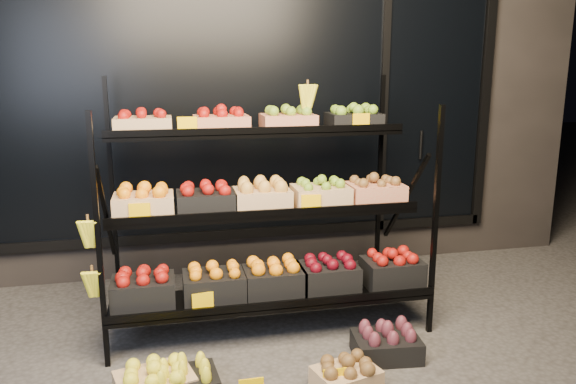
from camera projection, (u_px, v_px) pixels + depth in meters
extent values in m
plane|color=#514F4C|center=(284.00, 362.00, 3.36)|extent=(24.00, 24.00, 0.00)
cube|color=#2D2826|center=(228.00, 63.00, 5.44)|extent=(6.00, 2.00, 3.50)
cube|color=black|center=(243.00, 88.00, 4.51)|extent=(4.20, 0.04, 2.40)
cube|color=black|center=(246.00, 233.00, 4.76)|extent=(4.30, 0.06, 0.08)
cube|color=black|center=(485.00, 86.00, 4.94)|extent=(0.08, 0.06, 2.50)
cube|color=black|center=(384.00, 87.00, 4.75)|extent=(0.06, 0.06, 2.50)
cylinder|color=black|center=(421.00, 145.00, 4.90)|extent=(0.02, 0.02, 0.25)
cube|color=black|center=(99.00, 245.00, 3.15)|extent=(0.03, 0.03, 1.50)
cube|color=black|center=(435.00, 223.00, 3.57)|extent=(0.03, 0.03, 1.50)
cube|color=black|center=(112.00, 193.00, 4.05)|extent=(0.03, 0.03, 1.66)
cube|color=black|center=(379.00, 181.00, 4.48)|extent=(0.03, 0.03, 1.66)
cube|color=black|center=(273.00, 297.00, 3.63)|extent=(2.05, 0.42, 0.03)
cube|color=black|center=(279.00, 305.00, 3.43)|extent=(2.05, 0.02, 0.05)
cube|color=black|center=(264.00, 211.00, 3.80)|extent=(2.05, 0.40, 0.03)
cube|color=black|center=(269.00, 213.00, 3.61)|extent=(2.05, 0.02, 0.05)
cube|color=black|center=(256.00, 133.00, 3.98)|extent=(2.05, 0.40, 0.03)
cube|color=black|center=(260.00, 131.00, 3.79)|extent=(2.05, 0.02, 0.05)
cube|color=tan|center=(143.00, 125.00, 3.80)|extent=(0.38, 0.28, 0.11)
ellipsoid|color=#A40B0D|center=(142.00, 113.00, 3.78)|extent=(0.32, 0.24, 0.07)
cube|color=tan|center=(221.00, 123.00, 3.91)|extent=(0.38, 0.28, 0.11)
ellipsoid|color=#A40B0D|center=(221.00, 111.00, 3.89)|extent=(0.32, 0.24, 0.07)
cube|color=tan|center=(288.00, 122.00, 4.01)|extent=(0.38, 0.28, 0.11)
ellipsoid|color=#7CA92A|center=(288.00, 110.00, 3.99)|extent=(0.32, 0.24, 0.07)
cube|color=black|center=(354.00, 121.00, 4.11)|extent=(0.38, 0.28, 0.11)
ellipsoid|color=#7CA92A|center=(354.00, 109.00, 4.09)|extent=(0.32, 0.24, 0.07)
cube|color=tan|center=(144.00, 205.00, 3.62)|extent=(0.38, 0.28, 0.14)
ellipsoid|color=orange|center=(143.00, 190.00, 3.60)|extent=(0.32, 0.24, 0.07)
cube|color=black|center=(206.00, 202.00, 3.70)|extent=(0.38, 0.28, 0.14)
ellipsoid|color=#A40B0D|center=(206.00, 187.00, 3.68)|extent=(0.32, 0.24, 0.07)
cube|color=tan|center=(262.00, 199.00, 3.78)|extent=(0.38, 0.28, 0.14)
ellipsoid|color=gold|center=(261.00, 185.00, 3.76)|extent=(0.32, 0.24, 0.07)
cube|color=tan|center=(321.00, 196.00, 3.87)|extent=(0.38, 0.28, 0.14)
ellipsoid|color=#7CA92A|center=(321.00, 182.00, 3.85)|extent=(0.32, 0.24, 0.07)
cube|color=tan|center=(375.00, 193.00, 3.95)|extent=(0.38, 0.28, 0.14)
ellipsoid|color=brown|center=(376.00, 180.00, 3.93)|extent=(0.32, 0.24, 0.07)
cube|color=black|center=(143.00, 293.00, 3.44)|extent=(0.38, 0.28, 0.18)
ellipsoid|color=#A40B0D|center=(142.00, 275.00, 3.41)|extent=(0.32, 0.24, 0.07)
cube|color=black|center=(214.00, 287.00, 3.53)|extent=(0.38, 0.28, 0.18)
ellipsoid|color=orange|center=(213.00, 269.00, 3.50)|extent=(0.32, 0.24, 0.07)
cube|color=black|center=(274.00, 282.00, 3.61)|extent=(0.38, 0.28, 0.18)
ellipsoid|color=orange|center=(274.00, 265.00, 3.58)|extent=(0.32, 0.24, 0.07)
cube|color=black|center=(328.00, 278.00, 3.68)|extent=(0.38, 0.28, 0.18)
ellipsoid|color=#5A0611|center=(328.00, 260.00, 3.66)|extent=(0.32, 0.24, 0.07)
cube|color=black|center=(392.00, 272.00, 3.78)|extent=(0.38, 0.28, 0.18)
ellipsoid|color=#A40B0D|center=(393.00, 255.00, 3.75)|extent=(0.32, 0.24, 0.07)
ellipsoid|color=#FBF62F|center=(88.00, 219.00, 3.12)|extent=(0.14, 0.08, 0.22)
ellipsoid|color=#FBF62F|center=(92.00, 269.00, 3.19)|extent=(0.14, 0.08, 0.22)
ellipsoid|color=#FBF62F|center=(308.00, 83.00, 3.88)|extent=(0.14, 0.08, 0.22)
cube|color=#F7BD00|center=(140.00, 213.00, 3.48)|extent=(0.13, 0.01, 0.12)
cube|color=#F7BD00|center=(311.00, 204.00, 3.70)|extent=(0.13, 0.01, 0.12)
cube|color=#F7BD00|center=(361.00, 122.00, 3.97)|extent=(0.13, 0.01, 0.12)
cube|color=#F7BD00|center=(187.00, 126.00, 3.72)|extent=(0.13, 0.01, 0.12)
cube|color=#F7BD00|center=(203.00, 302.00, 3.37)|extent=(0.13, 0.01, 0.12)
ellipsoid|color=#FBF62F|center=(154.00, 370.00, 2.96)|extent=(0.38, 0.32, 0.07)
ellipsoid|color=#FBF62F|center=(183.00, 370.00, 2.97)|extent=(0.33, 0.26, 0.07)
cube|color=tan|center=(346.00, 378.00, 3.07)|extent=(0.39, 0.33, 0.12)
ellipsoid|color=brown|center=(346.00, 364.00, 3.06)|extent=(0.33, 0.28, 0.07)
cube|color=black|center=(386.00, 347.00, 3.40)|extent=(0.42, 0.33, 0.13)
ellipsoid|color=brown|center=(387.00, 332.00, 3.38)|extent=(0.35, 0.28, 0.07)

